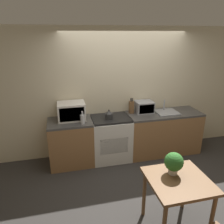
{
  "coord_description": "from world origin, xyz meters",
  "views": [
    {
      "loc": [
        -1.26,
        -3.14,
        2.46
      ],
      "look_at": [
        -0.35,
        0.64,
        1.05
      ],
      "focal_mm": 35.0,
      "sensor_mm": 36.0,
      "label": 1
    }
  ],
  "objects_px": {
    "bottle": "(83,119)",
    "dining_table": "(178,187)",
    "microwave": "(71,111)",
    "toaster_oven": "(144,107)",
    "kettle": "(109,115)",
    "stove_range": "(111,138)"
  },
  "relations": [
    {
      "from": "microwave",
      "to": "bottle",
      "type": "height_order",
      "value": "microwave"
    },
    {
      "from": "microwave",
      "to": "dining_table",
      "type": "height_order",
      "value": "microwave"
    },
    {
      "from": "stove_range",
      "to": "bottle",
      "type": "height_order",
      "value": "bottle"
    },
    {
      "from": "microwave",
      "to": "dining_table",
      "type": "xyz_separation_m",
      "value": [
        1.16,
        -1.99,
        -0.41
      ]
    },
    {
      "from": "microwave",
      "to": "toaster_oven",
      "type": "height_order",
      "value": "microwave"
    },
    {
      "from": "bottle",
      "to": "toaster_oven",
      "type": "xyz_separation_m",
      "value": [
        1.32,
        0.32,
        0.02
      ]
    },
    {
      "from": "kettle",
      "to": "microwave",
      "type": "xyz_separation_m",
      "value": [
        -0.7,
        0.14,
        0.09
      ]
    },
    {
      "from": "microwave",
      "to": "stove_range",
      "type": "bearing_deg",
      "value": -6.93
    },
    {
      "from": "stove_range",
      "to": "microwave",
      "type": "bearing_deg",
      "value": 173.07
    },
    {
      "from": "toaster_oven",
      "to": "microwave",
      "type": "bearing_deg",
      "value": -178.26
    },
    {
      "from": "kettle",
      "to": "dining_table",
      "type": "relative_size",
      "value": 0.24
    },
    {
      "from": "stove_range",
      "to": "bottle",
      "type": "relative_size",
      "value": 3.75
    },
    {
      "from": "microwave",
      "to": "dining_table",
      "type": "bearing_deg",
      "value": -59.64
    },
    {
      "from": "bottle",
      "to": "microwave",
      "type": "bearing_deg",
      "value": 123.21
    },
    {
      "from": "stove_range",
      "to": "kettle",
      "type": "xyz_separation_m",
      "value": [
        -0.04,
        -0.05,
        0.53
      ]
    },
    {
      "from": "bottle",
      "to": "dining_table",
      "type": "bearing_deg",
      "value": -60.11
    },
    {
      "from": "bottle",
      "to": "dining_table",
      "type": "xyz_separation_m",
      "value": [
        0.99,
        -1.71,
        -0.34
      ]
    },
    {
      "from": "kettle",
      "to": "microwave",
      "type": "bearing_deg",
      "value": 168.9
    },
    {
      "from": "kettle",
      "to": "toaster_oven",
      "type": "relative_size",
      "value": 0.51
    },
    {
      "from": "toaster_oven",
      "to": "dining_table",
      "type": "relative_size",
      "value": 0.47
    },
    {
      "from": "toaster_oven",
      "to": "dining_table",
      "type": "xyz_separation_m",
      "value": [
        -0.33,
        -2.03,
        -0.37
      ]
    },
    {
      "from": "dining_table",
      "to": "bottle",
      "type": "bearing_deg",
      "value": 119.89
    }
  ]
}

